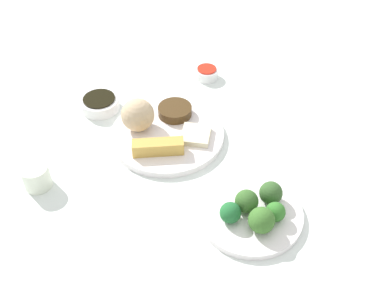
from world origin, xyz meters
name	(u,v)px	position (x,y,z in m)	size (l,w,h in m)	color
tabletop	(182,135)	(0.00, 0.00, 0.01)	(2.20, 2.20, 0.02)	white
main_plate	(167,135)	(0.03, 0.03, 0.03)	(0.27, 0.27, 0.02)	white
rice_scoop	(138,115)	(0.10, 0.03, 0.08)	(0.08, 0.08, 0.08)	tan
spring_roll	(158,147)	(0.02, 0.10, 0.05)	(0.12, 0.03, 0.03)	gold
crab_rangoon_wonton	(196,135)	(-0.04, 0.03, 0.04)	(0.07, 0.07, 0.01)	beige
stir_fry_heap	(175,111)	(0.03, -0.04, 0.05)	(0.08, 0.08, 0.02)	#442E15
broccoli_plate	(250,213)	(-0.21, 0.21, 0.03)	(0.21, 0.21, 0.01)	white
broccoli_floret_0	(247,201)	(-0.20, 0.21, 0.06)	(0.05, 0.05, 0.05)	#355F27
broccoli_floret_1	(271,193)	(-0.24, 0.17, 0.06)	(0.05, 0.05, 0.05)	#335828
broccoli_floret_2	(262,220)	(-0.24, 0.25, 0.06)	(0.05, 0.05, 0.05)	#3B6D2A
broccoli_floret_3	(275,212)	(-0.26, 0.22, 0.05)	(0.04, 0.04, 0.04)	#337429
broccoli_floret_5	(230,213)	(-0.17, 0.24, 0.06)	(0.04, 0.04, 0.04)	#206630
soy_sauce_bowl	(100,104)	(0.23, -0.03, 0.04)	(0.10, 0.10, 0.03)	white
soy_sauce_bowl_liquid	(99,99)	(0.23, -0.03, 0.05)	(0.08, 0.08, 0.00)	black
sauce_ramekin_sweet_and_sour	(207,74)	(0.00, -0.24, 0.03)	(0.06, 0.06, 0.03)	white
sauce_ramekin_sweet_and_sour_liquid	(207,69)	(0.00, -0.24, 0.05)	(0.05, 0.05, 0.00)	red
teacup	(36,177)	(0.24, 0.26, 0.05)	(0.06, 0.06, 0.05)	white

